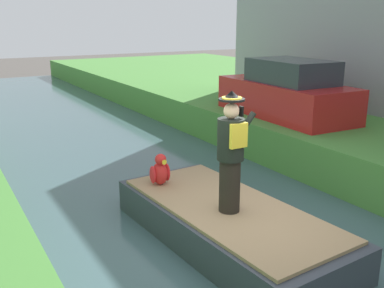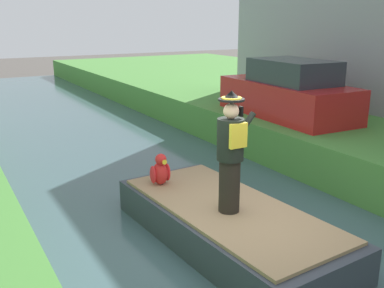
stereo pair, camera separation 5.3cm
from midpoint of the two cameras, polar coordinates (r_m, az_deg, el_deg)
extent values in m
plane|color=#4C4742|center=(7.12, 6.39, -14.14)|extent=(80.00, 80.00, 0.00)
cube|color=#3D565B|center=(7.10, 6.40, -13.79)|extent=(5.84, 48.00, 0.10)
cube|color=#333842|center=(7.19, 4.81, -10.36)|extent=(2.04, 4.30, 0.56)
cube|color=#997A56|center=(7.06, 4.87, -8.13)|extent=(1.88, 3.95, 0.05)
cylinder|color=black|center=(6.74, 5.04, -5.34)|extent=(0.32, 0.32, 0.82)
cylinder|color=black|center=(6.52, 5.19, 0.58)|extent=(0.40, 0.40, 0.62)
cube|color=gold|center=(6.34, 6.20, 1.06)|extent=(0.28, 0.06, 0.36)
sphere|color=#DBA884|center=(6.42, 5.29, 4.25)|extent=(0.23, 0.23, 0.23)
cylinder|color=black|center=(6.39, 5.32, 5.70)|extent=(0.38, 0.38, 0.03)
cone|color=black|center=(6.38, 5.34, 6.31)|extent=(0.26, 0.26, 0.12)
cylinder|color=gold|center=(6.39, 5.33, 5.92)|extent=(0.29, 0.29, 0.02)
cylinder|color=black|center=(6.57, 7.00, 2.27)|extent=(0.38, 0.09, 0.43)
cube|color=black|center=(6.45, 6.54, 4.17)|extent=(0.03, 0.08, 0.15)
ellipsoid|color=red|center=(7.88, -3.91, -3.77)|extent=(0.26, 0.32, 0.40)
sphere|color=red|center=(7.76, -3.82, -1.98)|extent=(0.20, 0.20, 0.20)
cone|color=yellow|center=(7.68, -3.49, -2.25)|extent=(0.09, 0.09, 0.09)
ellipsoid|color=red|center=(7.82, -4.84, -3.94)|extent=(0.08, 0.20, 0.32)
ellipsoid|color=red|center=(7.94, -3.01, -3.61)|extent=(0.08, 0.20, 0.32)
cube|color=red|center=(12.15, 12.13, 5.67)|extent=(1.89, 4.08, 0.90)
cube|color=#2D333D|center=(11.90, 12.99, 9.07)|extent=(1.55, 2.27, 0.60)
camera|label=1|loc=(0.03, -89.79, 0.06)|focal=41.57mm
camera|label=2|loc=(0.03, 90.21, -0.06)|focal=41.57mm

